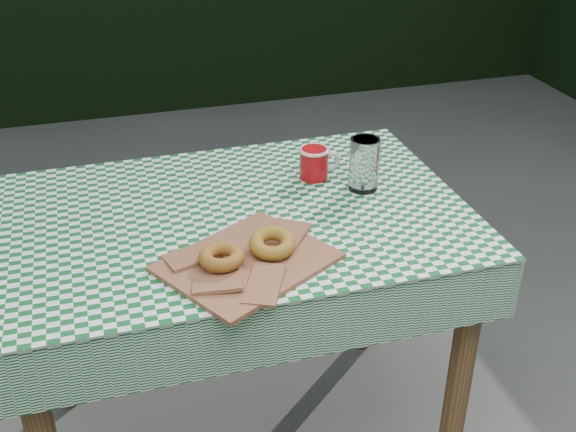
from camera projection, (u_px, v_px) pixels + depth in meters
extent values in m
cube|color=#58331E|center=(240.00, 339.00, 1.86)|extent=(1.09, 0.73, 0.75)
cube|color=#0D5723|center=(234.00, 214.00, 1.67)|extent=(1.11, 0.75, 0.01)
cube|color=brown|center=(247.00, 261.00, 1.48)|extent=(0.42, 0.39, 0.02)
torus|color=#A47021|center=(221.00, 257.00, 1.45)|extent=(0.10, 0.10, 0.03)
torus|color=#A27421|center=(272.00, 243.00, 1.49)|extent=(0.12, 0.12, 0.03)
cylinder|color=white|center=(364.00, 164.00, 1.75)|extent=(0.10, 0.10, 0.13)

